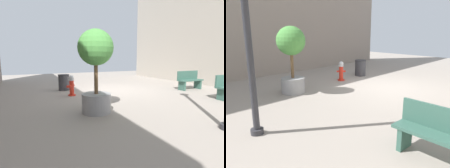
% 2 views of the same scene
% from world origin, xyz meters
% --- Properties ---
extents(ground_plane, '(23.40, 23.40, 0.00)m').
position_xyz_m(ground_plane, '(0.00, 0.00, 0.00)').
color(ground_plane, gray).
extents(fire_hydrant, '(0.37, 0.37, 0.88)m').
position_xyz_m(fire_hydrant, '(2.23, 0.39, 0.44)').
color(fire_hydrant, red).
rests_on(fire_hydrant, ground_plane).
extents(bench_near, '(1.43, 0.45, 0.95)m').
position_xyz_m(bench_near, '(-3.58, 1.48, 0.48)').
color(bench_near, '#33594C').
rests_on(bench_near, ground_plane).
extents(planter_tree, '(1.01, 1.01, 2.38)m').
position_xyz_m(planter_tree, '(2.11, 3.06, 1.43)').
color(planter_tree, gray).
rests_on(planter_tree, ground_plane).
extents(trash_bin, '(0.56, 0.56, 0.79)m').
position_xyz_m(trash_bin, '(2.29, -1.06, 0.40)').
color(trash_bin, '#38383D').
rests_on(trash_bin, ground_plane).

